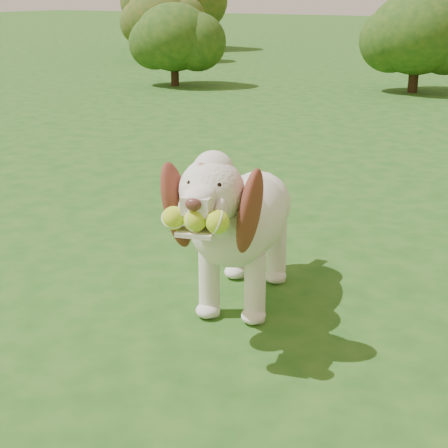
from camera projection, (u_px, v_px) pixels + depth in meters
The scene contains 5 objects.
ground at pixel (205, 291), 3.60m from camera, with size 80.00×80.00×0.00m, color #1B4E16.
dog at pixel (240, 216), 3.30m from camera, with size 0.69×1.35×0.89m.
shrub_a at pixel (174, 37), 11.13m from camera, with size 1.28×1.28×1.33m.
shrub_e at pixel (160, 17), 15.06m from camera, with size 1.55×1.55×1.60m.
shrub_b at pixel (417, 33), 10.34m from camera, with size 1.46×1.46×1.51m.
Camera 1 is at (1.81, -2.75, 1.50)m, focal length 55.00 mm.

